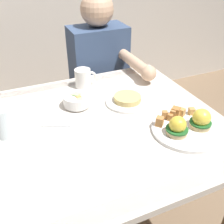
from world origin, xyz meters
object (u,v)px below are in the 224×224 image
Objects in this scene: dining_table at (78,149)px; water_glass_near at (4,124)px; fork at (49,126)px; side_plate at (127,100)px; eggs_benedict_plate at (187,126)px; coffee_mug at (83,78)px; fruit_bowl at (77,100)px; diner_person at (101,76)px.

water_glass_near is (-0.25, 0.07, 0.16)m from dining_table.
fork is 0.17m from water_glass_near.
eggs_benedict_plate is at bearing -68.17° from side_plate.
coffee_mug is 0.48m from water_glass_near.
water_glass_near reaches higher than dining_table.
fruit_bowl is 0.18m from fork.
eggs_benedict_plate is 0.80m from diner_person.
coffee_mug reaches higher than fruit_bowl.
eggs_benedict_plate is 0.55m from fork.
dining_table is at bearing -33.66° from fork.
water_glass_near is at bearing 158.62° from eggs_benedict_plate.
fork is (-0.15, -0.10, -0.03)m from fruit_bowl.
fruit_bowl is at bearing 33.52° from fork.
side_plate is at bearing -60.45° from coffee_mug.
eggs_benedict_plate is at bearing -25.42° from dining_table.
fruit_bowl is (-0.33, 0.35, 0.00)m from eggs_benedict_plate.
eggs_benedict_plate is at bearing -86.56° from diner_person.
coffee_mug is at bearing 66.51° from dining_table.
water_glass_near reaches higher than fork.
fruit_bowl is 0.19m from coffee_mug.
diner_person reaches higher than fruit_bowl.
coffee_mug is at bearing 48.38° from fork.
water_glass_near is 0.53m from side_plate.
eggs_benedict_plate is at bearing -64.59° from coffee_mug.
fruit_bowl is at bearing 164.02° from side_plate.
water_glass_near is at bearing 165.29° from dining_table.
fruit_bowl is 0.11× the size of diner_person.
coffee_mug is 0.76× the size of fork.
fork is at bearing 146.34° from dining_table.
fruit_bowl is 0.23m from side_plate.
side_plate is (0.28, 0.10, 0.12)m from dining_table.
coffee_mug is at bearing 33.73° from water_glass_near.
diner_person is (0.20, 0.27, -0.14)m from coffee_mug.
dining_table is 10.00× the size of fruit_bowl.
dining_table is 0.16m from fork.
diner_person is at bearing 53.36° from coffee_mug.
fruit_bowl is (0.06, 0.16, 0.14)m from dining_table.
eggs_benedict_plate is 2.42× the size of coffee_mug.
eggs_benedict_plate is 0.31m from side_plate.
fruit_bowl is 1.08× the size of coffee_mug.
fork reaches higher than dining_table.
coffee_mug is at bearing 115.41° from eggs_benedict_plate.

